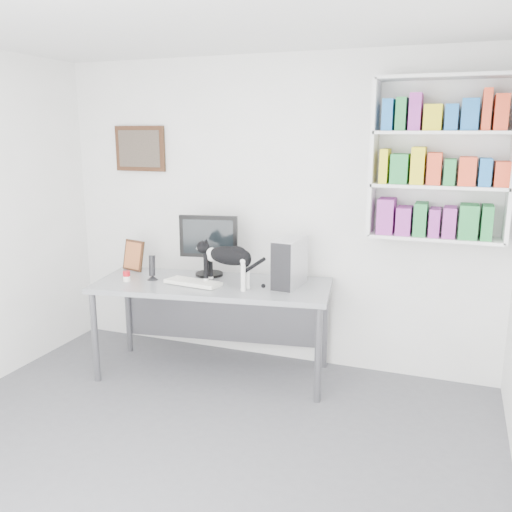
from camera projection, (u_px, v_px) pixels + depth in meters
name	position (u px, v px, depth m)	size (l,w,h in m)	color
room	(155.00, 263.00, 2.99)	(4.01, 4.01, 2.70)	#59595E
bookshelf	(440.00, 160.00, 4.09)	(1.03, 0.28, 1.24)	silver
wall_art	(140.00, 149.00, 5.10)	(0.52, 0.04, 0.42)	#452316
desk	(213.00, 329.00, 4.63)	(1.96, 0.76, 0.82)	gray
monitor	(209.00, 245.00, 4.72)	(0.51, 0.24, 0.54)	black
keyboard	(193.00, 282.00, 4.49)	(0.47, 0.18, 0.04)	silver
pc_tower	(290.00, 262.00, 4.41)	(0.18, 0.40, 0.40)	#B3B3B8
speaker	(152.00, 267.00, 4.61)	(0.10, 0.10, 0.22)	black
leaning_print	(134.00, 255.00, 4.93)	(0.23, 0.09, 0.29)	#452316
soup_can	(127.00, 276.00, 4.58)	(0.06, 0.06, 0.09)	red
cat	(228.00, 266.00, 4.37)	(0.58, 0.15, 0.36)	black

